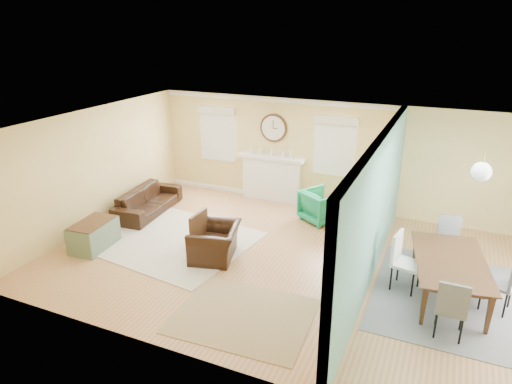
% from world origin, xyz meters
% --- Properties ---
extents(floor, '(9.00, 9.00, 0.00)m').
position_xyz_m(floor, '(0.00, 0.00, 0.00)').
color(floor, '#A97647').
rests_on(floor, ground).
extents(wall_back, '(9.00, 0.02, 2.60)m').
position_xyz_m(wall_back, '(0.00, 3.00, 1.30)').
color(wall_back, '#D1B966').
rests_on(wall_back, ground).
extents(wall_front, '(9.00, 0.02, 2.60)m').
position_xyz_m(wall_front, '(0.00, -3.00, 1.30)').
color(wall_front, '#D1B966').
rests_on(wall_front, ground).
extents(wall_left, '(0.02, 6.00, 2.60)m').
position_xyz_m(wall_left, '(-4.50, 0.00, 1.30)').
color(wall_left, '#D1B966').
rests_on(wall_left, ground).
extents(ceiling, '(9.00, 6.00, 0.02)m').
position_xyz_m(ceiling, '(0.00, 0.00, 2.60)').
color(ceiling, white).
rests_on(ceiling, wall_back).
extents(partition, '(0.17, 6.00, 2.60)m').
position_xyz_m(partition, '(1.51, 0.28, 1.36)').
color(partition, '#D1B966').
rests_on(partition, ground).
extents(fireplace, '(1.70, 0.30, 1.17)m').
position_xyz_m(fireplace, '(-1.50, 2.88, 0.60)').
color(fireplace, white).
rests_on(fireplace, ground).
extents(wall_clock, '(0.70, 0.07, 0.70)m').
position_xyz_m(wall_clock, '(-1.50, 2.97, 1.85)').
color(wall_clock, '#4E2F1A').
rests_on(wall_clock, wall_back).
extents(window_left, '(1.05, 0.13, 1.42)m').
position_xyz_m(window_left, '(-3.05, 2.95, 1.66)').
color(window_left, white).
rests_on(window_left, wall_back).
extents(window_right, '(1.05, 0.13, 1.42)m').
position_xyz_m(window_right, '(0.05, 2.95, 1.66)').
color(window_right, white).
rests_on(window_right, wall_back).
extents(pendant, '(0.30, 0.30, 0.55)m').
position_xyz_m(pendant, '(3.00, 0.00, 2.20)').
color(pendant, gold).
rests_on(pendant, ceiling).
extents(rug_cream, '(3.36, 3.01, 0.02)m').
position_xyz_m(rug_cream, '(-2.49, -0.13, 0.01)').
color(rug_cream, beige).
rests_on(rug_cream, floor).
extents(rug_jute, '(2.17, 1.81, 0.01)m').
position_xyz_m(rug_jute, '(-0.05, -1.88, 0.01)').
color(rug_jute, tan).
rests_on(rug_jute, floor).
extents(rug_grey, '(2.34, 2.93, 0.01)m').
position_xyz_m(rug_grey, '(2.83, -0.04, 0.01)').
color(rug_grey, slate).
rests_on(rug_grey, floor).
extents(sofa, '(0.96, 2.06, 0.58)m').
position_xyz_m(sofa, '(-3.88, 0.92, 0.29)').
color(sofa, black).
rests_on(sofa, floor).
extents(eames_chair, '(1.11, 1.20, 0.66)m').
position_xyz_m(eames_chair, '(-1.35, -0.40, 0.33)').
color(eames_chair, black).
rests_on(eames_chair, floor).
extents(green_chair, '(1.09, 1.09, 0.73)m').
position_xyz_m(green_chair, '(0.02, 2.11, 0.36)').
color(green_chair, '#037E51').
rests_on(green_chair, floor).
extents(trunk, '(0.68, 1.02, 0.56)m').
position_xyz_m(trunk, '(-3.79, -1.01, 0.28)').
color(trunk, slate).
rests_on(trunk, floor).
extents(credenza, '(0.47, 1.37, 0.80)m').
position_xyz_m(credenza, '(1.21, 1.22, 0.40)').
color(credenza, '#9F774D').
rests_on(credenza, floor).
extents(tv, '(0.24, 1.00, 0.57)m').
position_xyz_m(tv, '(1.19, 1.22, 1.09)').
color(tv, black).
rests_on(tv, credenza).
extents(garden_stool, '(0.34, 0.34, 0.50)m').
position_xyz_m(garden_stool, '(1.14, 0.02, 0.25)').
color(garden_stool, white).
rests_on(garden_stool, floor).
extents(potted_plant, '(0.49, 0.48, 0.41)m').
position_xyz_m(potted_plant, '(1.14, 0.02, 0.70)').
color(potted_plant, '#337F33').
rests_on(potted_plant, garden_stool).
extents(dining_table, '(1.40, 2.12, 0.69)m').
position_xyz_m(dining_table, '(2.83, -0.04, 0.35)').
color(dining_table, '#4E2F1A').
rests_on(dining_table, floor).
extents(dining_chair_n, '(0.47, 0.47, 0.92)m').
position_xyz_m(dining_chair_n, '(2.75, 1.15, 0.54)').
color(dining_chair_n, slate).
rests_on(dining_chair_n, floor).
extents(dining_chair_s, '(0.42, 0.42, 0.95)m').
position_xyz_m(dining_chair_s, '(2.86, -1.08, 0.56)').
color(dining_chair_s, slate).
rests_on(dining_chair_s, floor).
extents(dining_chair_w, '(0.52, 0.52, 1.01)m').
position_xyz_m(dining_chair_w, '(2.13, -0.07, 0.59)').
color(dining_chair_w, white).
rests_on(dining_chair_w, floor).
extents(dining_chair_e, '(0.53, 0.53, 0.98)m').
position_xyz_m(dining_chair_e, '(3.51, -0.11, 0.58)').
color(dining_chair_e, slate).
rests_on(dining_chair_e, floor).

